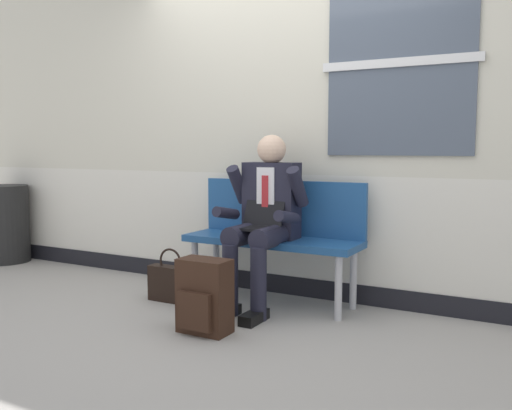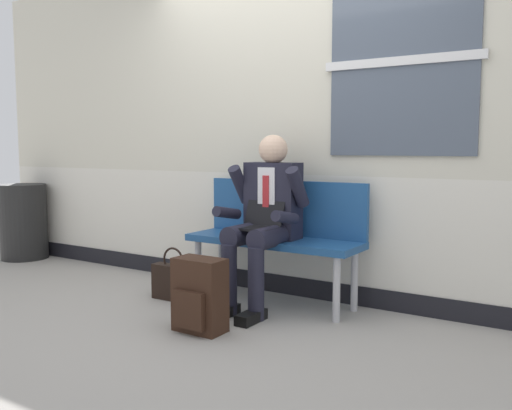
# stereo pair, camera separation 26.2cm
# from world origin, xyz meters

# --- Properties ---
(ground_plane) EXTENTS (18.00, 18.00, 0.00)m
(ground_plane) POSITION_xyz_m (0.00, 0.00, 0.00)
(ground_plane) COLOR #9E9991
(station_wall) EXTENTS (6.78, 0.16, 2.70)m
(station_wall) POSITION_xyz_m (0.01, 0.60, 1.34)
(station_wall) COLOR beige
(station_wall) RESTS_ON ground
(bench_with_person) EXTENTS (1.32, 0.42, 0.90)m
(bench_with_person) POSITION_xyz_m (0.04, 0.33, 0.54)
(bench_with_person) COLOR navy
(bench_with_person) RESTS_ON ground
(person_seated) EXTENTS (0.57, 0.70, 1.24)m
(person_seated) POSITION_xyz_m (0.04, 0.13, 0.66)
(person_seated) COLOR #1E1E2D
(person_seated) RESTS_ON ground
(backpack) EXTENTS (0.32, 0.22, 0.46)m
(backpack) POSITION_xyz_m (-0.03, -0.53, 0.23)
(backpack) COLOR #331E14
(backpack) RESTS_ON ground
(handbag) EXTENTS (0.36, 0.10, 0.40)m
(handbag) POSITION_xyz_m (-0.64, -0.07, 0.14)
(handbag) COLOR black
(handbag) RESTS_ON ground
(trash_bin) EXTENTS (0.47, 0.47, 0.77)m
(trash_bin) POSITION_xyz_m (-3.01, 0.30, 0.39)
(trash_bin) COLOR black
(trash_bin) RESTS_ON ground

